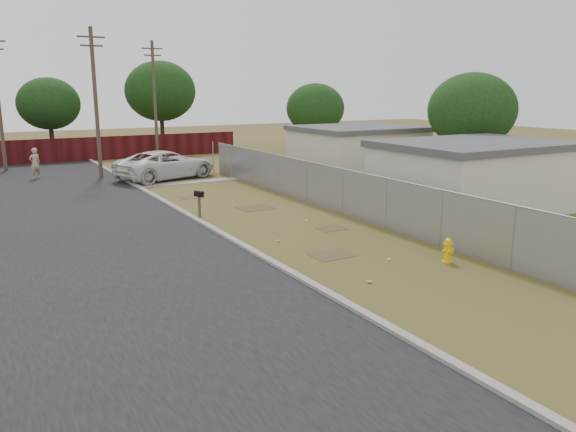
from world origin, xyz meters
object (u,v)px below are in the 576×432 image
fire_hydrant (448,250)px  pedestrian (35,163)px  pickup_truck (166,165)px  mailbox (199,196)px

fire_hydrant → pedestrian: (-9.53, 24.99, 0.56)m
fire_hydrant → pedestrian: bearing=110.9°
fire_hydrant → pickup_truck: 21.13m
fire_hydrant → mailbox: (-4.55, 10.05, 0.52)m
mailbox → pickup_truck: pickup_truck is taller
pickup_truck → pedestrian: pedestrian is taller
fire_hydrant → pedestrian: pedestrian is taller
mailbox → pickup_truck: 11.09m
pickup_truck → pedestrian: 8.06m
fire_hydrant → pickup_truck: (-2.55, 20.97, 0.48)m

